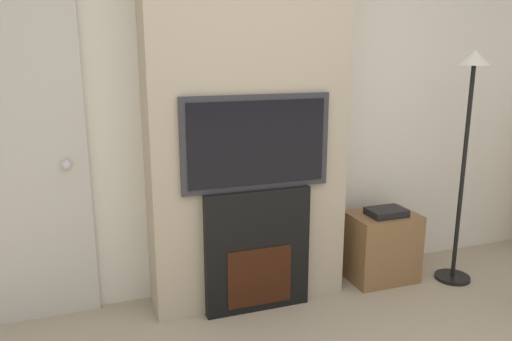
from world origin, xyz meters
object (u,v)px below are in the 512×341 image
object	(u,v)px
floor_lamp	(467,130)
media_stand	(381,246)
fireplace	(256,250)
television	(256,143)

from	to	relation	value
floor_lamp	media_stand	bearing A→B (deg)	159.49
fireplace	floor_lamp	size ratio (longest dim) A/B	0.49
television	media_stand	bearing A→B (deg)	5.07
television	media_stand	distance (m)	1.32
fireplace	television	xyz separation A→B (m)	(0.00, -0.00, 0.70)
fireplace	media_stand	size ratio (longest dim) A/B	1.47
floor_lamp	media_stand	xyz separation A→B (m)	(-0.51, 0.19, -0.86)
media_stand	floor_lamp	bearing A→B (deg)	-20.51
television	floor_lamp	xyz separation A→B (m)	(1.51, -0.10, 0.01)
television	fireplace	bearing A→B (deg)	90.00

